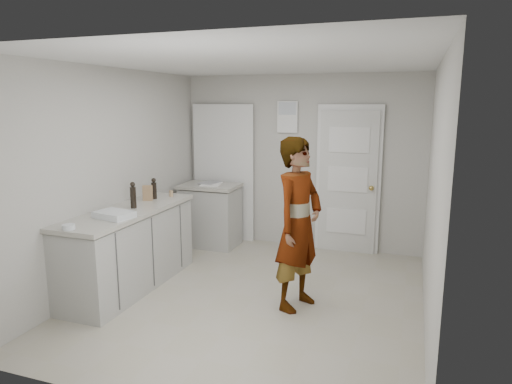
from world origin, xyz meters
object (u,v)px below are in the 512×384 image
at_px(person, 298,224).
at_px(oil_cruet_b, 133,196).
at_px(spice_jar, 171,194).
at_px(baking_dish, 114,215).
at_px(oil_cruet_a, 154,189).
at_px(egg_bowl, 69,227).
at_px(cake_mix_box, 148,193).

bearing_deg(person, oil_cruet_b, 112.18).
bearing_deg(spice_jar, baking_dish, -90.29).
distance_m(person, oil_cruet_a, 2.01).
xyz_separation_m(oil_cruet_a, egg_bowl, (-0.01, -1.49, -0.10)).
bearing_deg(egg_bowl, spice_jar, 85.31).
bearing_deg(oil_cruet_b, egg_bowl, -93.84).
height_order(baking_dish, egg_bowl, baking_dish).
distance_m(oil_cruet_a, egg_bowl, 1.49).
bearing_deg(egg_bowl, oil_cruet_b, 86.16).
xyz_separation_m(spice_jar, oil_cruet_b, (-0.07, -0.72, 0.11)).
bearing_deg(cake_mix_box, oil_cruet_a, 64.41).
relative_size(oil_cruet_b, baking_dish, 0.71).
bearing_deg(egg_bowl, oil_cruet_a, 89.59).
bearing_deg(spice_jar, cake_mix_box, -114.64).
xyz_separation_m(person, cake_mix_box, (-1.97, 0.33, 0.13)).
distance_m(cake_mix_box, baking_dish, 0.87).
xyz_separation_m(person, oil_cruet_b, (-1.90, -0.08, 0.18)).
xyz_separation_m(spice_jar, egg_bowl, (-0.14, -1.68, -0.01)).
distance_m(spice_jar, oil_cruet_b, 0.73).
bearing_deg(baking_dish, egg_bowl, -104.31).
bearing_deg(baking_dish, oil_cruet_b, 98.57).
bearing_deg(oil_cruet_b, oil_cruet_a, 95.88).
relative_size(spice_jar, egg_bowl, 0.62).
bearing_deg(oil_cruet_a, baking_dish, -82.88).
distance_m(cake_mix_box, oil_cruet_b, 0.41).
bearing_deg(baking_dish, spice_jar, 89.71).
bearing_deg(person, baking_dish, 125.81).
height_order(oil_cruet_b, baking_dish, oil_cruet_b).
bearing_deg(oil_cruet_b, cake_mix_box, 99.90).
xyz_separation_m(cake_mix_box, egg_bowl, (0.01, -1.37, -0.07)).
xyz_separation_m(cake_mix_box, oil_cruet_b, (0.07, -0.41, 0.05)).
bearing_deg(person, egg_bowl, 137.79).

